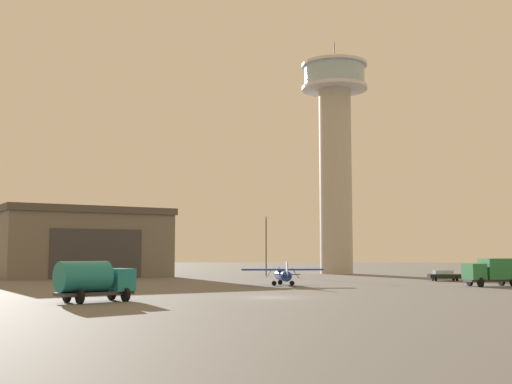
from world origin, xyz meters
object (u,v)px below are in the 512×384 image
truck_box_green (494,271)px  light_post_east (266,240)px  truck_fuel_tanker_teal (93,280)px  car_black (444,275)px  airplane_blue (283,274)px  control_tower (335,144)px

truck_box_green → light_post_east: 39.86m
truck_box_green → truck_fuel_tanker_teal: bearing=19.3°
truck_fuel_tanker_teal → car_black: size_ratio=1.34×
airplane_blue → light_post_east: bearing=-3.3°
control_tower → truck_box_green: 49.01m
truck_box_green → truck_fuel_tanker_teal: truck_box_green is taller
car_black → truck_fuel_tanker_teal: bearing=-133.4°
truck_box_green → light_post_east: light_post_east is taller
truck_fuel_tanker_teal → control_tower: bearing=27.5°
car_black → light_post_east: (-23.84, 16.49, 4.79)m
light_post_east → truck_box_green: bearing=-48.3°
truck_box_green → car_black: size_ratio=1.54×
airplane_blue → truck_fuel_tanker_teal: size_ratio=1.64×
truck_fuel_tanker_teal → light_post_east: 55.94m
control_tower → truck_fuel_tanker_teal: 73.25m
airplane_blue → car_black: 24.23m
airplane_blue → car_black: airplane_blue is taller
truck_fuel_tanker_teal → car_black: 50.67m
control_tower → car_black: size_ratio=10.01×
airplane_blue → light_post_east: size_ratio=0.97×
control_tower → car_black: control_tower is taller
control_tower → light_post_east: (-11.44, -12.03, -17.18)m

